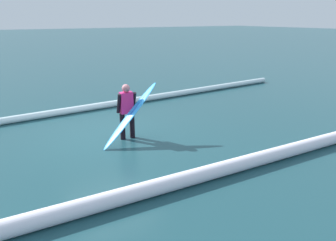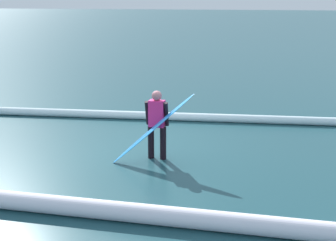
{
  "view_description": "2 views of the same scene",
  "coord_description": "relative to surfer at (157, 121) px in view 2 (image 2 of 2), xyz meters",
  "views": [
    {
      "loc": [
        2.98,
        8.24,
        3.23
      ],
      "look_at": [
        -0.99,
        1.78,
        0.76
      ],
      "focal_mm": 33.74,
      "sensor_mm": 36.0,
      "label": 1
    },
    {
      "loc": [
        -2.33,
        10.45,
        3.59
      ],
      "look_at": [
        -0.76,
        1.3,
        1.08
      ],
      "focal_mm": 50.87,
      "sensor_mm": 36.0,
      "label": 2
    }
  ],
  "objects": [
    {
      "name": "ground_plane",
      "position": [
        0.4,
        -0.59,
        -0.86
      ],
      "size": [
        187.12,
        187.12,
        0.0
      ],
      "primitive_type": "plane",
      "color": "#1D474F"
    },
    {
      "name": "surfer",
      "position": [
        0.0,
        0.0,
        0.0
      ],
      "size": [
        0.52,
        0.29,
        1.54
      ],
      "rotation": [
        0.0,
        0.0,
        6.18
      ],
      "color": "black",
      "rests_on": "ground_plane"
    },
    {
      "name": "surfboard",
      "position": [
        0.03,
        0.3,
        -0.1
      ],
      "size": [
        1.79,
        0.6,
        1.56
      ],
      "color": "#268CE5",
      "rests_on": "ground_plane"
    },
    {
      "name": "wave_crest_foreground",
      "position": [
        -0.6,
        -3.31,
        -0.75
      ],
      "size": [
        17.77,
        0.98,
        0.24
      ],
      "primitive_type": "cylinder",
      "rotation": [
        0.0,
        1.57,
        0.04
      ],
      "color": "white",
      "rests_on": "ground_plane"
    },
    {
      "name": "wave_crest_midground",
      "position": [
        1.92,
        2.95,
        -0.7
      ],
      "size": [
        16.17,
        1.09,
        0.32
      ],
      "primitive_type": "cylinder",
      "rotation": [
        0.0,
        1.57,
        -0.05
      ],
      "color": "white",
      "rests_on": "ground_plane"
    }
  ]
}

